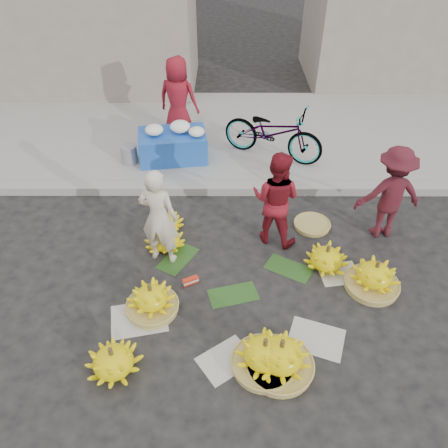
{
  "coord_description": "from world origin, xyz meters",
  "views": [
    {
      "loc": [
        -0.21,
        -4.13,
        4.43
      ],
      "look_at": [
        -0.22,
        0.45,
        0.7
      ],
      "focal_mm": 35.0,
      "sensor_mm": 36.0,
      "label": 1
    }
  ],
  "objects_px": {
    "banana_bunch_0": "(151,299)",
    "banana_bunch_4": "(374,276)",
    "vendor_cream": "(159,217)",
    "flower_table": "(173,144)",
    "bicycle": "(273,132)"
  },
  "relations": [
    {
      "from": "vendor_cream",
      "to": "bicycle",
      "type": "xyz_separation_m",
      "value": [
        1.79,
        2.71,
        -0.12
      ]
    },
    {
      "from": "banana_bunch_4",
      "to": "banana_bunch_0",
      "type": "bearing_deg",
      "value": -172.41
    },
    {
      "from": "flower_table",
      "to": "bicycle",
      "type": "bearing_deg",
      "value": -6.17
    },
    {
      "from": "banana_bunch_0",
      "to": "vendor_cream",
      "type": "distance_m",
      "value": 1.12
    },
    {
      "from": "banana_bunch_0",
      "to": "banana_bunch_4",
      "type": "distance_m",
      "value": 2.95
    },
    {
      "from": "banana_bunch_0",
      "to": "flower_table",
      "type": "distance_m",
      "value": 3.62
    },
    {
      "from": "banana_bunch_0",
      "to": "vendor_cream",
      "type": "bearing_deg",
      "value": 88.14
    },
    {
      "from": "banana_bunch_0",
      "to": "flower_table",
      "type": "relative_size",
      "value": 0.56
    },
    {
      "from": "banana_bunch_4",
      "to": "vendor_cream",
      "type": "relative_size",
      "value": 0.55
    },
    {
      "from": "vendor_cream",
      "to": "bicycle",
      "type": "relative_size",
      "value": 0.77
    },
    {
      "from": "vendor_cream",
      "to": "flower_table",
      "type": "relative_size",
      "value": 1.12
    },
    {
      "from": "vendor_cream",
      "to": "flower_table",
      "type": "distance_m",
      "value": 2.67
    },
    {
      "from": "banana_bunch_0",
      "to": "banana_bunch_4",
      "type": "relative_size",
      "value": 0.91
    },
    {
      "from": "banana_bunch_4",
      "to": "vendor_cream",
      "type": "bearing_deg",
      "value": 168.63
    },
    {
      "from": "banana_bunch_4",
      "to": "bicycle",
      "type": "xyz_separation_m",
      "value": [
        -1.1,
        3.3,
        0.42
      ]
    }
  ]
}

